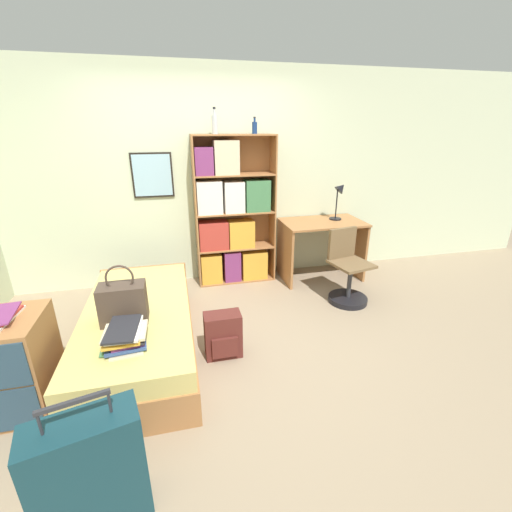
% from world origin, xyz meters
% --- Properties ---
extents(ground_plane, '(14.00, 14.00, 0.00)m').
position_xyz_m(ground_plane, '(0.00, 0.00, 0.00)').
color(ground_plane, gray).
extents(wall_back, '(10.00, 0.09, 2.60)m').
position_xyz_m(wall_back, '(-0.00, 1.53, 1.30)').
color(wall_back, beige).
rests_on(wall_back, ground_plane).
extents(bed, '(0.91, 1.95, 0.44)m').
position_xyz_m(bed, '(-0.75, 0.02, 0.22)').
color(bed, '#A36B3D').
rests_on(bed, ground_plane).
extents(handbag, '(0.36, 0.20, 0.48)m').
position_xyz_m(handbag, '(-0.81, -0.20, 0.61)').
color(handbag, '#47382D').
rests_on(handbag, bed).
extents(book_stack_on_bed, '(0.32, 0.38, 0.14)m').
position_xyz_m(book_stack_on_bed, '(-0.78, -0.53, 0.51)').
color(book_stack_on_bed, beige).
rests_on(book_stack_on_bed, bed).
extents(suitcase, '(0.55, 0.34, 0.77)m').
position_xyz_m(suitcase, '(-0.86, -1.42, 0.32)').
color(suitcase, '#143842').
rests_on(suitcase, ground_plane).
extents(bookcase, '(0.98, 0.30, 1.83)m').
position_xyz_m(bookcase, '(0.31, 1.32, 0.84)').
color(bookcase, '#A36B3D').
rests_on(bookcase, ground_plane).
extents(bottle_green, '(0.07, 0.07, 0.28)m').
position_xyz_m(bottle_green, '(0.16, 1.32, 1.94)').
color(bottle_green, '#B7BCC1').
rests_on(bottle_green, bookcase).
extents(bottle_brown, '(0.06, 0.06, 0.18)m').
position_xyz_m(bottle_brown, '(0.62, 1.31, 1.90)').
color(bottle_brown, navy).
rests_on(bottle_brown, bookcase).
extents(desk, '(1.03, 0.64, 0.77)m').
position_xyz_m(desk, '(1.47, 1.16, 0.52)').
color(desk, '#A36B3D').
rests_on(desk, ground_plane).
extents(desk_lamp, '(0.21, 0.15, 0.49)m').
position_xyz_m(desk_lamp, '(1.71, 1.21, 1.10)').
color(desk_lamp, black).
rests_on(desk_lamp, desk).
extents(desk_chair, '(0.48, 0.48, 0.84)m').
position_xyz_m(desk_chair, '(1.50, 0.46, 0.27)').
color(desk_chair, black).
rests_on(desk_chair, ground_plane).
extents(backpack, '(0.32, 0.21, 0.41)m').
position_xyz_m(backpack, '(-0.04, -0.23, 0.20)').
color(backpack, '#56231E').
rests_on(backpack, ground_plane).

